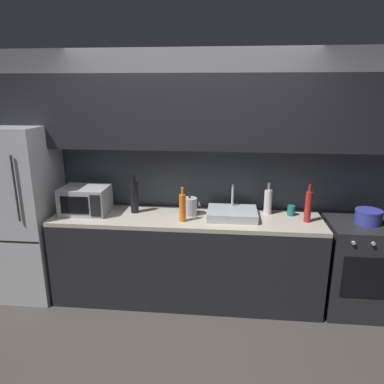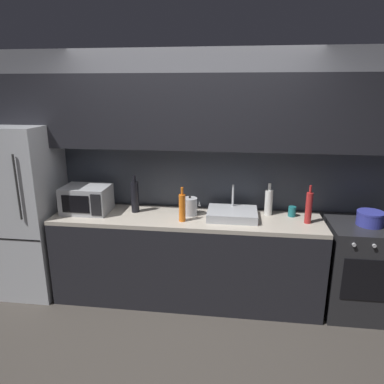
% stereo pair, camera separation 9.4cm
% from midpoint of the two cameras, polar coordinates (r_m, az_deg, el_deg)
% --- Properties ---
extents(ground_plane, '(10.00, 10.00, 0.00)m').
position_cam_midpoint_polar(ground_plane, '(3.22, -3.84, -24.95)').
color(ground_plane, '#3D3833').
extents(back_wall, '(4.39, 0.44, 2.50)m').
position_cam_midpoint_polar(back_wall, '(3.66, -1.19, 7.23)').
color(back_wall, slate).
rests_on(back_wall, ground).
extents(counter_run, '(2.65, 0.60, 0.90)m').
position_cam_midpoint_polar(counter_run, '(3.71, -1.65, -10.52)').
color(counter_run, black).
rests_on(counter_run, ground).
extents(refrigerator, '(0.68, 0.69, 1.77)m').
position_cam_midpoint_polar(refrigerator, '(4.11, -25.99, -2.93)').
color(refrigerator, '#B7BABF').
rests_on(refrigerator, ground).
extents(oven_range, '(0.60, 0.62, 0.90)m').
position_cam_midpoint_polar(oven_range, '(3.88, 23.96, -10.75)').
color(oven_range, '#232326').
rests_on(oven_range, ground).
extents(microwave, '(0.46, 0.35, 0.27)m').
position_cam_midpoint_polar(microwave, '(3.77, -17.29, -1.25)').
color(microwave, '#A8AAAF').
rests_on(microwave, counter_run).
extents(sink_basin, '(0.48, 0.38, 0.30)m').
position_cam_midpoint_polar(sink_basin, '(3.52, 5.64, -3.42)').
color(sink_basin, '#ADAFB5').
rests_on(sink_basin, counter_run).
extents(kettle, '(0.18, 0.15, 0.20)m').
position_cam_midpoint_polar(kettle, '(3.56, -1.12, -2.31)').
color(kettle, '#B7BABF').
rests_on(kettle, counter_run).
extents(wine_bottle_dark, '(0.08, 0.08, 0.38)m').
position_cam_midpoint_polar(wine_bottle_dark, '(3.67, -9.90, -0.79)').
color(wine_bottle_dark, black).
rests_on(wine_bottle_dark, counter_run).
extents(wine_bottle_orange, '(0.06, 0.06, 0.33)m').
position_cam_midpoint_polar(wine_bottle_orange, '(3.38, -2.32, -2.47)').
color(wine_bottle_orange, orange).
rests_on(wine_bottle_orange, counter_run).
extents(wine_bottle_red, '(0.06, 0.06, 0.37)m').
position_cam_midpoint_polar(wine_bottle_red, '(3.52, 17.27, -2.19)').
color(wine_bottle_red, '#A82323').
rests_on(wine_bottle_red, counter_run).
extents(wine_bottle_white, '(0.08, 0.08, 0.32)m').
position_cam_midpoint_polar(wine_bottle_white, '(3.65, 11.26, -1.44)').
color(wine_bottle_white, silver).
rests_on(wine_bottle_white, counter_run).
extents(mug_teal, '(0.07, 0.07, 0.10)m').
position_cam_midpoint_polar(mug_teal, '(3.68, 14.79, -2.87)').
color(mug_teal, '#19666B').
rests_on(mug_teal, counter_run).
extents(cooking_pot, '(0.24, 0.24, 0.13)m').
position_cam_midpoint_polar(cooking_pot, '(3.71, 25.60, -3.56)').
color(cooking_pot, '#333899').
rests_on(cooking_pot, oven_range).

